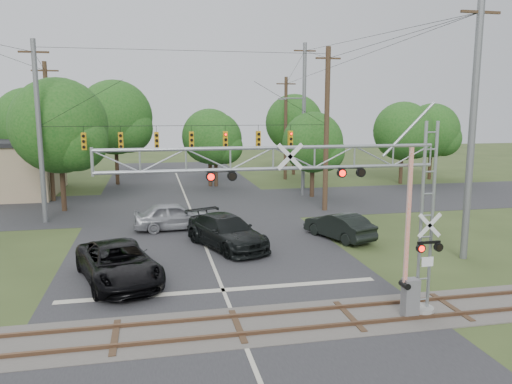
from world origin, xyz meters
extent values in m
plane|color=#35441F|center=(0.00, 0.00, 0.00)|extent=(160.00, 160.00, 0.00)
cube|color=#2B2B2D|center=(0.00, 10.00, 0.01)|extent=(14.00, 90.00, 0.02)
cube|color=#2B2B2D|center=(0.00, 24.00, 0.01)|extent=(90.00, 12.00, 0.02)
cube|color=#4E4944|center=(0.00, 2.00, 0.02)|extent=(90.00, 3.20, 0.05)
cube|color=brown|center=(0.00, 1.28, 0.09)|extent=(90.00, 0.12, 0.14)
cube|color=brown|center=(0.00, 2.72, 0.09)|extent=(90.00, 0.12, 0.14)
cylinder|color=gray|center=(6.62, 1.70, 0.14)|extent=(0.86, 0.86, 0.29)
cube|color=silver|center=(6.57, 1.41, 2.05)|extent=(0.43, 0.03, 0.33)
cube|color=slate|center=(6.05, 1.51, 0.72)|extent=(0.53, 0.43, 1.43)
cube|color=red|center=(5.81, 1.51, 3.63)|extent=(0.13, 0.09, 4.78)
cylinder|color=slate|center=(-9.50, 20.00, 5.75)|extent=(0.32, 0.32, 11.50)
cylinder|color=#3D271C|center=(9.50, 20.00, 5.75)|extent=(0.36, 0.36, 11.50)
cylinder|color=black|center=(0.00, 20.00, 6.16)|extent=(19.00, 0.03, 0.03)
cube|color=orange|center=(-6.86, 20.00, 5.21)|extent=(0.30, 0.30, 1.10)
cube|color=orange|center=(-4.57, 20.00, 5.21)|extent=(0.30, 0.30, 1.10)
cube|color=orange|center=(-2.29, 20.00, 5.21)|extent=(0.30, 0.30, 1.10)
cube|color=orange|center=(0.00, 20.00, 5.21)|extent=(0.30, 0.30, 1.10)
cube|color=orange|center=(2.29, 20.00, 5.21)|extent=(0.30, 0.30, 1.10)
cube|color=orange|center=(4.57, 20.00, 5.21)|extent=(0.30, 0.30, 1.10)
cube|color=orange|center=(6.86, 20.00, 5.21)|extent=(0.30, 0.30, 1.10)
imported|color=black|center=(-4.18, 7.43, 0.83)|extent=(4.31, 6.50, 1.66)
imported|color=black|center=(1.09, 11.80, 0.85)|extent=(4.43, 6.36, 1.71)
imported|color=gray|center=(-1.40, 16.40, 0.84)|extent=(5.04, 2.31, 1.67)
imported|color=black|center=(7.58, 12.25, 0.75)|extent=(3.08, 4.80, 1.50)
cylinder|color=slate|center=(9.71, 26.15, 4.14)|extent=(0.18, 0.18, 8.29)
cylinder|color=slate|center=(8.78, 26.15, 8.10)|extent=(1.84, 0.11, 0.11)
cube|color=slate|center=(7.86, 26.15, 8.06)|extent=(0.55, 0.23, 0.14)
cylinder|color=#3D271C|center=(-10.43, 28.04, 5.42)|extent=(0.34, 0.34, 10.85)
cube|color=#3D271C|center=(-10.43, 28.04, 10.15)|extent=(2.00, 0.12, 0.12)
cylinder|color=slate|center=(10.88, 29.84, 6.50)|extent=(0.34, 0.34, 13.00)
cube|color=#3D271C|center=(10.88, 29.84, 12.30)|extent=(2.00, 0.12, 0.12)
cylinder|color=slate|center=(12.22, 7.48, 6.16)|extent=(0.34, 0.34, 12.31)
cube|color=#3D271C|center=(12.22, 7.48, 11.61)|extent=(2.00, 0.12, 0.12)
cylinder|color=#3D271C|center=(10.91, 36.12, 5.22)|extent=(0.34, 0.34, 10.44)
cube|color=#3D271C|center=(10.91, 36.12, 9.74)|extent=(2.00, 0.12, 0.12)
cylinder|color=#3A281A|center=(-13.42, 35.73, 2.11)|extent=(0.36, 0.36, 4.22)
sphere|color=#174D16|center=(-13.42, 35.73, 5.94)|extent=(6.51, 6.51, 6.51)
cylinder|color=#3A281A|center=(-8.91, 23.63, 2.16)|extent=(0.36, 0.36, 4.32)
sphere|color=#174D16|center=(-8.91, 23.63, 6.09)|extent=(6.68, 6.68, 6.68)
cylinder|color=#3A281A|center=(-5.95, 36.00, 2.29)|extent=(0.36, 0.36, 4.58)
sphere|color=#174D16|center=(-5.95, 36.00, 6.45)|extent=(7.07, 7.07, 7.07)
cylinder|color=#3A281A|center=(2.74, 33.06, 1.67)|extent=(0.36, 0.36, 3.34)
sphere|color=#174D16|center=(2.74, 33.06, 4.71)|extent=(5.17, 5.17, 5.17)
cylinder|color=#3A281A|center=(3.25, 32.85, 1.60)|extent=(0.36, 0.36, 3.19)
sphere|color=#174D16|center=(3.25, 32.85, 4.50)|extent=(4.93, 4.93, 4.93)
cylinder|color=#3A281A|center=(10.35, 25.55, 1.61)|extent=(0.36, 0.36, 3.22)
sphere|color=#174D16|center=(10.35, 25.55, 4.54)|extent=(4.98, 4.98, 4.98)
cylinder|color=#3A281A|center=(12.82, 39.62, 2.03)|extent=(0.36, 0.36, 4.06)
sphere|color=#174D16|center=(12.82, 39.62, 5.73)|extent=(6.28, 6.28, 6.28)
cylinder|color=#3A281A|center=(21.21, 30.90, 1.82)|extent=(0.36, 0.36, 3.65)
sphere|color=#174D16|center=(21.21, 30.90, 5.14)|extent=(5.64, 5.64, 5.64)
cylinder|color=#3A281A|center=(25.62, 33.06, 1.79)|extent=(0.36, 0.36, 3.59)
sphere|color=#174D16|center=(25.62, 33.06, 5.06)|extent=(5.54, 5.54, 5.54)
camera|label=1|loc=(-2.65, -13.60, 7.29)|focal=35.00mm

